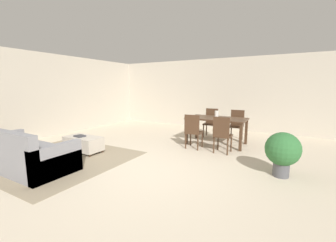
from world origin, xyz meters
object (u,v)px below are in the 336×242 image
at_px(dining_chair_near_left, 193,130).
at_px(vase_centerpiece, 217,114).
at_px(ottoman_table, 83,143).
at_px(dining_chair_far_right, 237,123).
at_px(dining_chair_near_right, 222,133).
at_px(dining_chair_far_left, 211,121).
at_px(potted_plant, 283,151).
at_px(dining_table, 217,121).
at_px(book_on_ottoman, 80,136).
at_px(couch, 23,155).

bearing_deg(dining_chair_near_left, vase_centerpiece, 66.21).
relative_size(ottoman_table, dining_chair_far_right, 1.05).
xyz_separation_m(dining_chair_near_right, dining_chair_far_left, (-0.83, 1.66, 0.00)).
height_order(dining_chair_near_right, potted_plant, dining_chair_near_right).
height_order(dining_chair_near_left, dining_chair_far_left, same).
distance_m(dining_chair_near_left, dining_chair_near_right, 0.78).
bearing_deg(dining_chair_far_right, vase_centerpiece, -118.54).
bearing_deg(dining_chair_far_right, potted_plant, -61.34).
relative_size(ottoman_table, dining_table, 0.59).
bearing_deg(potted_plant, dining_chair_near_right, 147.93).
xyz_separation_m(dining_chair_far_left, book_on_ottoman, (-2.31, -3.30, -0.11)).
bearing_deg(potted_plant, dining_chair_near_left, 157.87).
bearing_deg(potted_plant, dining_chair_far_right, 118.66).
bearing_deg(potted_plant, dining_chair_far_left, 131.04).
bearing_deg(dining_chair_near_left, ottoman_table, -144.56).
height_order(couch, potted_plant, couch).
xyz_separation_m(ottoman_table, dining_chair_far_right, (3.07, 3.22, 0.29)).
distance_m(ottoman_table, dining_chair_near_left, 2.82).
relative_size(dining_chair_near_left, dining_chair_far_right, 1.00).
relative_size(dining_chair_far_left, dining_chair_far_right, 1.00).
distance_m(ottoman_table, vase_centerpiece, 3.67).
bearing_deg(dining_chair_far_right, dining_chair_near_left, -116.11).
distance_m(couch, ottoman_table, 1.36).
relative_size(ottoman_table, vase_centerpiece, 4.96).
distance_m(couch, dining_chair_far_left, 5.19).
distance_m(ottoman_table, dining_table, 3.63).
xyz_separation_m(ottoman_table, dining_chair_far_left, (2.23, 3.26, 0.29)).
distance_m(dining_chair_far_left, vase_centerpiece, 0.97).
bearing_deg(couch, dining_chair_near_right, 42.65).
bearing_deg(dining_table, dining_chair_far_right, 63.96).
bearing_deg(dining_table, couch, -126.84).
height_order(ottoman_table, vase_centerpiece, vase_centerpiece).
bearing_deg(dining_chair_far_right, couch, -125.12).
relative_size(ottoman_table, book_on_ottoman, 3.73).
xyz_separation_m(book_on_ottoman, potted_plant, (4.48, 0.80, 0.08)).
height_order(ottoman_table, dining_chair_near_right, dining_chair_near_right).
relative_size(couch, dining_chair_near_right, 2.37).
bearing_deg(couch, dining_table, 53.16).
relative_size(couch, dining_table, 1.34).
height_order(couch, vase_centerpiece, vase_centerpiece).
bearing_deg(ottoman_table, potted_plant, 9.85).
distance_m(dining_chair_far_right, potted_plant, 2.80).
distance_m(ottoman_table, dining_chair_near_right, 3.47).
bearing_deg(dining_chair_far_left, dining_chair_far_right, -3.15).
bearing_deg(book_on_ottoman, couch, -92.96).
bearing_deg(dining_chair_near_right, couch, -137.35).
relative_size(couch, vase_centerpiece, 11.15).
relative_size(dining_table, vase_centerpiece, 8.34).
distance_m(dining_chair_far_left, book_on_ottoman, 4.03).
distance_m(dining_chair_near_right, book_on_ottoman, 3.55).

